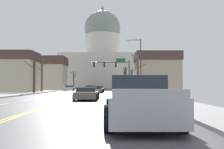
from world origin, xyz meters
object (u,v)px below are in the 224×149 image
object	(u,v)px
signal_gantry	(116,67)
bicycle_parked	(146,92)
sedan_near_03	(125,92)
sedan_near_04	(88,94)
pickup_truck_near_06	(140,102)
pedestrian_00	(148,87)
sedan_near_00	(99,89)
sedan_near_01	(98,90)
street_lamp_right	(140,61)
sedan_oncoming_02	(92,87)
sedan_near_05	(131,98)
sedan_oncoming_01	(90,88)
sedan_oncoming_00	(70,88)
sedan_near_02	(120,90)

from	to	relation	value
signal_gantry	bicycle_parked	bearing A→B (deg)	-80.31
sedan_near_03	sedan_near_04	size ratio (longest dim) A/B	0.97
pickup_truck_near_06	pedestrian_00	size ratio (longest dim) A/B	3.23
sedan_near_03	sedan_near_00	bearing A→B (deg)	101.61
sedan_near_00	sedan_near_01	bearing A→B (deg)	-89.86
street_lamp_right	sedan_oncoming_02	size ratio (longest dim) A/B	1.82
street_lamp_right	sedan_near_03	distance (m)	8.75
sedan_near_00	bicycle_parked	size ratio (longest dim) A/B	2.44
sedan_near_05	pickup_truck_near_06	world-z (taller)	pickup_truck_near_06
sedan_near_04	pedestrian_00	bearing A→B (deg)	60.05
signal_gantry	sedan_near_05	size ratio (longest dim) A/B	1.80
sedan_near_03	pickup_truck_near_06	xyz separation A→B (m)	(-0.37, -20.46, 0.20)
sedan_near_03	sedan_near_04	distance (m)	7.24
sedan_near_01	sedan_near_04	distance (m)	19.21
sedan_near_01	sedan_oncoming_01	world-z (taller)	sedan_near_01
street_lamp_right	sedan_oncoming_00	distance (m)	24.64
sedan_near_01	pedestrian_00	size ratio (longest dim) A/B	2.68
street_lamp_right	pedestrian_00	bearing A→B (deg)	-54.95
pickup_truck_near_06	signal_gantry	bearing A→B (deg)	90.38
pickup_truck_near_06	sedan_near_01	bearing A→B (deg)	95.87
street_lamp_right	sedan_near_04	bearing A→B (deg)	-114.09
sedan_near_00	pickup_truck_near_06	xyz separation A→B (m)	(3.45, -39.05, 0.20)
bicycle_parked	sedan_oncoming_02	bearing A→B (deg)	102.83
bicycle_parked	sedan_near_03	bearing A→B (deg)	-132.99
signal_gantry	sedan_near_02	size ratio (longest dim) A/B	1.80
sedan_oncoming_01	pedestrian_00	size ratio (longest dim) A/B	2.77
sedan_near_00	signal_gantry	bearing A→B (deg)	56.69
sedan_near_05	sedan_oncoming_02	distance (m)	62.25
sedan_near_00	sedan_oncoming_02	world-z (taller)	sedan_near_00
signal_gantry	sedan_oncoming_01	distance (m)	15.28
sedan_near_05	sedan_oncoming_02	xyz separation A→B (m)	(-7.23, 61.83, -0.03)
sedan_near_00	sedan_near_01	world-z (taller)	sedan_near_00
pedestrian_00	sedan_near_01	bearing A→B (deg)	135.98
sedan_near_05	sedan_near_01	bearing A→B (deg)	97.63
sedan_oncoming_00	pedestrian_00	size ratio (longest dim) A/B	2.75
sedan_near_04	sedan_near_02	bearing A→B (deg)	74.98
sedan_near_05	bicycle_parked	world-z (taller)	sedan_near_05
sedan_near_05	sedan_near_02	bearing A→B (deg)	90.28
street_lamp_right	bicycle_parked	size ratio (longest dim) A/B	4.38
sedan_near_04	sedan_oncoming_00	world-z (taller)	sedan_oncoming_00
street_lamp_right	sedan_oncoming_00	size ratio (longest dim) A/B	1.71
signal_gantry	sedan_near_03	bearing A→B (deg)	-88.37
sedan_near_01	sedan_near_04	world-z (taller)	sedan_near_01
signal_gantry	sedan_near_00	world-z (taller)	signal_gantry
sedan_near_01	sedan_near_02	xyz separation A→B (m)	(3.47, -7.15, 0.04)
sedan_near_01	pickup_truck_near_06	xyz separation A→B (m)	(3.43, -33.38, 0.19)
sedan_oncoming_00	sedan_near_02	bearing A→B (deg)	-64.64
signal_gantry	sedan_near_04	bearing A→B (deg)	-95.59
street_lamp_right	pickup_truck_near_06	bearing A→B (deg)	-95.90
sedan_near_00	sedan_near_04	bearing A→B (deg)	-89.44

